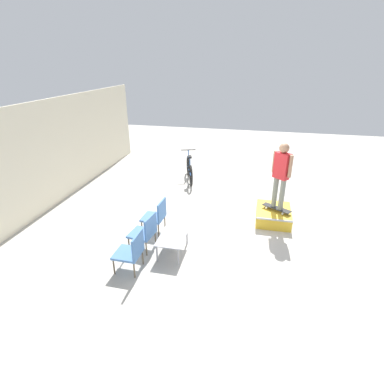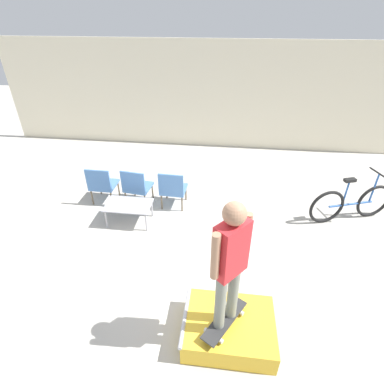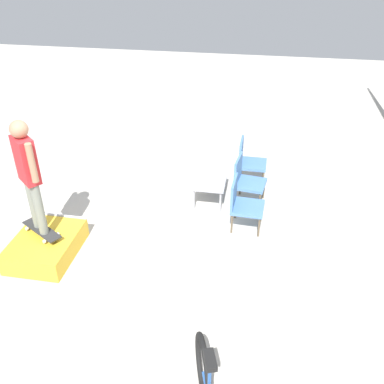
# 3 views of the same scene
# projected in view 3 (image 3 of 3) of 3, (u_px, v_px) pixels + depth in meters

# --- Properties ---
(ground_plane) EXTENTS (24.00, 24.00, 0.00)m
(ground_plane) POSITION_uv_depth(u_px,v_px,m) (142.00, 228.00, 7.15)
(ground_plane) COLOR #B7B2A8
(skate_ramp_box) EXTENTS (1.18, 0.89, 0.34)m
(skate_ramp_box) POSITION_uv_depth(u_px,v_px,m) (46.00, 245.00, 6.49)
(skate_ramp_box) COLOR gold
(skate_ramp_box) RESTS_ON ground_plane
(skateboard_on_ramp) EXTENTS (0.57, 0.76, 0.07)m
(skateboard_on_ramp) POSITION_uv_depth(u_px,v_px,m) (42.00, 230.00, 6.43)
(skateboard_on_ramp) COLOR #2D2D2D
(skateboard_on_ramp) RESTS_ON skate_ramp_box
(person_skater) EXTENTS (0.40, 0.45, 1.74)m
(person_skater) POSITION_uv_depth(u_px,v_px,m) (28.00, 169.00, 5.89)
(person_skater) COLOR gray
(person_skater) RESTS_ON skateboard_on_ramp
(coffee_table) EXTENTS (0.90, 0.57, 0.42)m
(coffee_table) POSITION_uv_depth(u_px,v_px,m) (210.00, 181.00, 7.74)
(coffee_table) COLOR #9E9EA3
(coffee_table) RESTS_ON ground_plane
(patio_chair_left) EXTENTS (0.53, 0.53, 0.87)m
(patio_chair_left) POSITION_uv_depth(u_px,v_px,m) (248.00, 160.00, 8.24)
(patio_chair_left) COLOR brown
(patio_chair_left) RESTS_ON ground_plane
(patio_chair_center) EXTENTS (0.58, 0.58, 0.87)m
(patio_chair_center) POSITION_uv_depth(u_px,v_px,m) (246.00, 179.00, 7.60)
(patio_chair_center) COLOR brown
(patio_chair_center) RESTS_ON ground_plane
(patio_chair_right) EXTENTS (0.54, 0.54, 0.87)m
(patio_chair_right) POSITION_uv_depth(u_px,v_px,m) (242.00, 202.00, 6.95)
(patio_chair_right) COLOR brown
(patio_chair_right) RESTS_ON ground_plane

